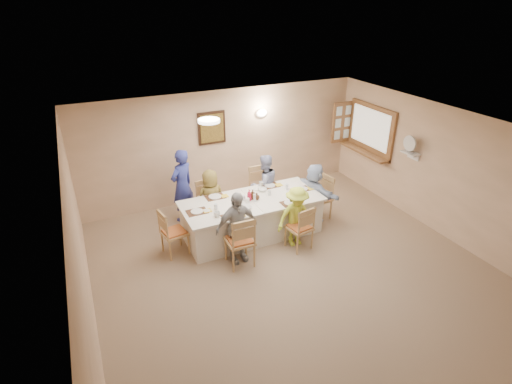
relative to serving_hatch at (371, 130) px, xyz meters
name	(u,v)px	position (x,y,z in m)	size (l,w,h in m)	color
ground	(302,279)	(-3.21, -2.40, -1.50)	(7.00, 7.00, 0.00)	#9D7F66
room_walls	(307,199)	(-3.21, -2.40, 0.01)	(7.00, 7.00, 7.00)	tan
wall_picture	(212,128)	(-3.51, 1.06, 0.20)	(0.62, 0.05, 0.72)	black
wall_sconce	(262,113)	(-2.31, 1.04, 0.40)	(0.26, 0.09, 0.18)	white
ceiling_light	(209,121)	(-4.21, -0.90, 0.97)	(0.36, 0.36, 0.05)	white
serving_hatch	(371,130)	(0.00, 0.00, 0.00)	(0.06, 1.50, 1.15)	brown
hatch_sill	(364,152)	(-0.12, 0.00, -0.53)	(0.30, 1.50, 0.05)	brown
shutter_door	(342,122)	(-0.26, 0.76, 0.00)	(0.55, 0.04, 1.00)	brown
fan_shelf	(410,153)	(-0.08, -1.35, -0.10)	(0.22, 0.36, 0.03)	white
desk_fan	(411,146)	(-0.11, -1.35, 0.05)	(0.30, 0.30, 0.28)	#A5A5A8
dining_table	(252,217)	(-3.38, -0.76, -1.12)	(2.72, 1.15, 0.76)	white
chair_back_left	(209,202)	(-3.98, 0.04, -1.04)	(0.44, 0.44, 0.91)	tan
chair_back_right	(262,190)	(-2.78, 0.04, -1.00)	(0.48, 0.48, 1.00)	tan
chair_front_left	(240,240)	(-3.98, -1.56, -1.01)	(0.47, 0.47, 0.99)	tan
chair_front_right	(299,227)	(-2.78, -1.56, -1.05)	(0.43, 0.43, 0.90)	tan
chair_left_end	(174,232)	(-4.93, -0.76, -1.04)	(0.44, 0.44, 0.91)	tan
chair_right_end	(319,198)	(-1.83, -0.76, -1.02)	(0.46, 0.46, 0.95)	tan
diner_back_left	(211,198)	(-3.98, -0.08, -0.89)	(0.62, 0.43, 1.22)	olive
diner_back_right	(264,185)	(-2.78, -0.08, -0.83)	(0.72, 0.59, 1.35)	#939BC4
diner_front_left	(237,228)	(-3.98, -1.44, -0.82)	(0.82, 0.39, 1.35)	#AAAAAA
diner_front_right	(296,217)	(-2.78, -1.44, -0.90)	(0.79, 0.47, 1.20)	#D8F044
diner_right_end	(314,192)	(-1.96, -0.76, -0.87)	(0.56, 1.21, 1.26)	silver
caregiver	(182,186)	(-4.43, 0.39, -0.72)	(0.68, 0.61, 1.56)	#2E3893
placemat_fl	(231,216)	(-3.98, -1.18, -0.74)	(0.34, 0.25, 0.01)	#472B19
plate_fl	(231,216)	(-3.98, -1.18, -0.73)	(0.23, 0.23, 0.01)	white
napkin_fl	(241,215)	(-3.80, -1.23, -0.73)	(0.13, 0.13, 0.01)	yellow
placemat_fr	(290,203)	(-2.78, -1.18, -0.74)	(0.34, 0.25, 0.01)	#472B19
plate_fr	(290,203)	(-2.78, -1.18, -0.73)	(0.22, 0.22, 0.01)	white
napkin_fr	(299,202)	(-2.60, -1.23, -0.73)	(0.13, 0.13, 0.01)	yellow
placemat_bl	(215,197)	(-3.98, -0.34, -0.74)	(0.37, 0.28, 0.01)	#472B19
plate_bl	(215,196)	(-3.98, -0.34, -0.73)	(0.25, 0.25, 0.02)	white
napkin_bl	(225,196)	(-3.80, -0.39, -0.73)	(0.13, 0.13, 0.01)	yellow
placemat_br	(270,186)	(-2.78, -0.34, -0.74)	(0.37, 0.27, 0.01)	#472B19
plate_br	(270,185)	(-2.78, -0.34, -0.73)	(0.22, 0.22, 0.01)	white
napkin_br	(279,185)	(-2.60, -0.39, -0.73)	(0.14, 0.14, 0.01)	yellow
placemat_le	(197,212)	(-4.48, -0.76, -0.74)	(0.37, 0.28, 0.01)	#472B19
plate_le	(197,211)	(-4.48, -0.76, -0.73)	(0.23, 0.23, 0.01)	white
napkin_le	(207,211)	(-4.30, -0.81, -0.73)	(0.15, 0.15, 0.01)	yellow
placemat_re	(302,189)	(-2.26, -0.76, -0.74)	(0.33, 0.25, 0.01)	#472B19
plate_re	(302,189)	(-2.26, -0.76, -0.73)	(0.22, 0.22, 0.01)	white
napkin_re	(311,188)	(-2.08, -0.81, -0.73)	(0.15, 0.15, 0.01)	yellow
teacup_a	(217,214)	(-4.21, -1.06, -0.69)	(0.15, 0.15, 0.09)	white
teacup_b	(261,184)	(-2.95, -0.26, -0.69)	(0.12, 0.12, 0.09)	white
bowl_a	(246,208)	(-3.63, -1.03, -0.71)	(0.25, 0.25, 0.05)	white
bowl_b	(262,190)	(-3.03, -0.48, -0.71)	(0.22, 0.22, 0.06)	white
condiment_ketchup	(249,195)	(-3.43, -0.74, -0.63)	(0.09, 0.09, 0.23)	#BB1033
condiment_brown	(252,194)	(-3.35, -0.71, -0.64)	(0.09, 0.10, 0.20)	#442612
condiment_malt	(257,196)	(-3.29, -0.77, -0.67)	(0.12, 0.12, 0.14)	#442612
drinking_glass	(244,198)	(-3.53, -0.71, -0.68)	(0.06, 0.06, 0.10)	silver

